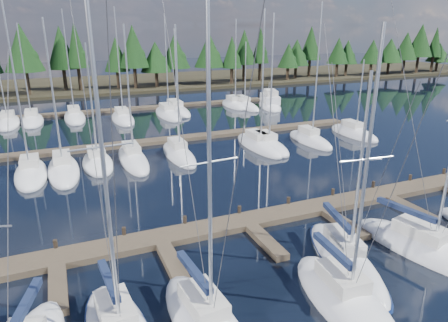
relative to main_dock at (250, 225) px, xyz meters
name	(u,v)px	position (x,y,z in m)	size (l,w,h in m)	color
ground	(190,169)	(0.00, 12.64, -0.20)	(260.00, 260.00, 0.00)	black
far_shore	(107,84)	(0.00, 72.64, 0.10)	(220.00, 30.00, 0.60)	#2C2718
main_dock	(250,225)	(0.00, 0.00, 0.00)	(44.00, 6.13, 0.90)	brown
back_docks	(146,123)	(0.00, 32.23, 0.00)	(50.00, 21.80, 0.40)	brown
front_sailboat_3	(344,299)	(0.81, -8.71, 0.09)	(3.61, 8.15, 13.82)	white
front_sailboat_4	(345,260)	(3.09, -5.96, 0.07)	(4.68, 9.45, 11.68)	white
front_sailboat_5	(425,249)	(8.26, -6.82, 0.09)	(4.75, 9.56, 15.14)	white
back_sailboat_rows	(154,130)	(-0.05, 27.38, 0.06)	(46.24, 32.97, 16.07)	white
motor_yacht_right	(270,104)	(21.68, 36.34, 0.32)	(5.76, 10.04, 4.77)	white
tree_line	(109,54)	(-0.20, 62.76, 7.35)	(184.59, 11.66, 13.04)	black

